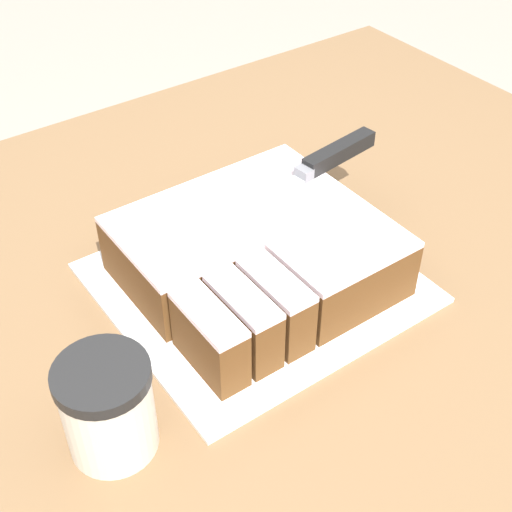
% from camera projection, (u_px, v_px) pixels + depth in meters
% --- Properties ---
extents(countertop, '(1.40, 1.10, 0.96)m').
position_uv_depth(countertop, '(253.00, 502.00, 1.20)').
color(countertop, brown).
rests_on(countertop, ground_plane).
extents(cake_board, '(0.36, 0.34, 0.01)m').
position_uv_depth(cake_board, '(256.00, 282.00, 0.91)').
color(cake_board, white).
rests_on(cake_board, countertop).
extents(cake, '(0.29, 0.27, 0.08)m').
position_uv_depth(cake, '(257.00, 254.00, 0.89)').
color(cake, brown).
rests_on(cake, cake_board).
extents(knife, '(0.33, 0.06, 0.02)m').
position_uv_depth(knife, '(323.00, 162.00, 0.95)').
color(knife, silver).
rests_on(knife, cake).
extents(coffee_cup, '(0.09, 0.09, 0.11)m').
position_uv_depth(coffee_cup, '(108.00, 408.00, 0.69)').
color(coffee_cup, beige).
rests_on(coffee_cup, countertop).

